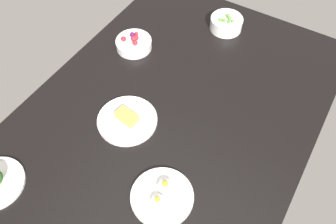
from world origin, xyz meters
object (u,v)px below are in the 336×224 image
Objects in this scene: plate_eggs at (162,196)px; bowl_peas at (226,23)px; plate_cheese at (127,120)px; bowl_berries at (134,43)px.

bowl_peas is at bearing -167.72° from plate_eggs.
plate_eggs is at bearing 55.02° from plate_cheese.
bowl_peas is at bearing 138.19° from bowl_berries.
bowl_berries is 0.77× the size of plate_eggs.
bowl_peas is at bearing 172.91° from plate_cheese.
plate_eggs is (79.45, 17.29, -1.81)cm from bowl_peas.
plate_cheese is (31.91, 19.16, -1.24)cm from bowl_berries.
bowl_berries is at bearing -138.21° from plate_eggs.
bowl_peas is 62.47cm from plate_cheese.
plate_eggs is at bearing 41.79° from bowl_berries.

